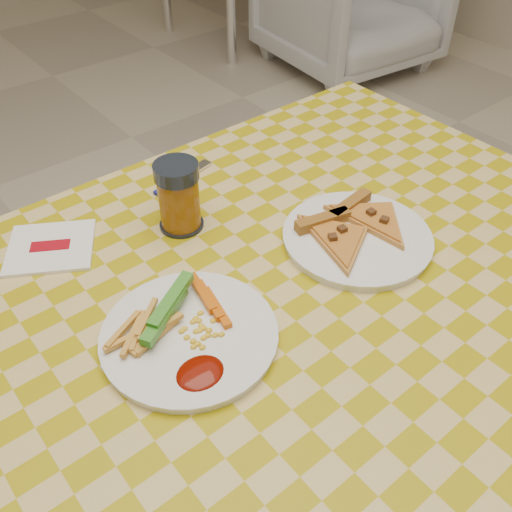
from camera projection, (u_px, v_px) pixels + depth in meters
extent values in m
cylinder|color=white|center=(335.00, 241.00, 1.57)|extent=(0.06, 0.06, 0.71)
cube|color=brown|center=(264.00, 306.00, 0.87)|extent=(1.20, 0.80, 0.04)
cylinder|color=white|center=(231.00, 1.00, 3.12)|extent=(0.06, 0.06, 0.71)
cylinder|color=white|center=(190.00, 337.00, 0.78)|extent=(0.29, 0.29, 0.01)
cylinder|color=white|center=(357.00, 239.00, 0.94)|extent=(0.30, 0.30, 0.01)
cube|color=#226710|center=(168.00, 307.00, 0.78)|extent=(0.11, 0.09, 0.02)
cube|color=#D85C09|center=(209.00, 300.00, 0.82)|extent=(0.07, 0.09, 0.02)
ellipsoid|color=#670C02|center=(200.00, 373.00, 0.73)|extent=(0.07, 0.06, 0.01)
cube|color=#976422|center=(323.00, 221.00, 0.95)|extent=(0.10, 0.04, 0.02)
cube|color=#976422|center=(350.00, 206.00, 0.98)|extent=(0.10, 0.03, 0.02)
cylinder|color=black|center=(182.00, 224.00, 0.98)|extent=(0.08, 0.08, 0.01)
cylinder|color=brown|center=(179.00, 202.00, 0.94)|extent=(0.07, 0.07, 0.10)
cylinder|color=black|center=(176.00, 171.00, 0.90)|extent=(0.07, 0.07, 0.02)
cube|color=white|center=(51.00, 247.00, 0.93)|extent=(0.18, 0.18, 0.01)
cube|color=#A30915|center=(50.00, 246.00, 0.93)|extent=(0.07, 0.05, 0.00)
cube|color=navy|center=(175.00, 182.00, 1.07)|extent=(0.10, 0.03, 0.01)
cube|color=white|center=(200.00, 166.00, 1.11)|extent=(0.05, 0.03, 0.00)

